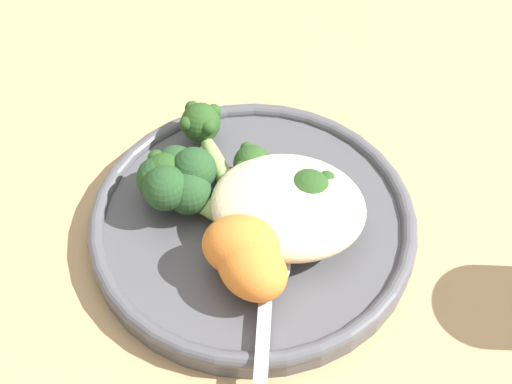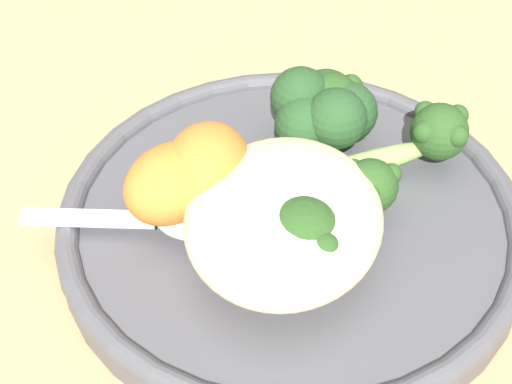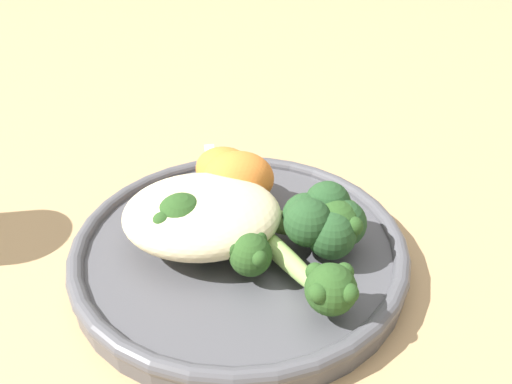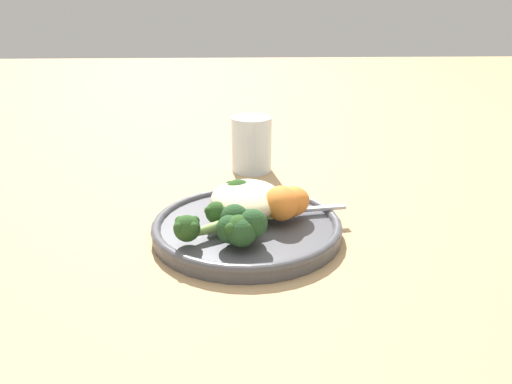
# 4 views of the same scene
# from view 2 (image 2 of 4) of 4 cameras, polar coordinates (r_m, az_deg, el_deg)

# --- Properties ---
(ground_plane) EXTENTS (4.00, 4.00, 0.00)m
(ground_plane) POSITION_cam_2_polar(r_m,az_deg,el_deg) (0.44, 0.21, -3.94)
(ground_plane) COLOR tan
(plate) EXTENTS (0.24, 0.24, 0.02)m
(plate) POSITION_cam_2_polar(r_m,az_deg,el_deg) (0.44, 2.39, -2.05)
(plate) COLOR #4C4C51
(plate) RESTS_ON ground_plane
(quinoa_mound) EXTENTS (0.11, 0.09, 0.04)m
(quinoa_mound) POSITION_cam_2_polar(r_m,az_deg,el_deg) (0.40, 1.86, -1.76)
(quinoa_mound) COLOR beige
(quinoa_mound) RESTS_ON plate
(broccoli_stalk_0) EXTENTS (0.08, 0.06, 0.04)m
(broccoli_stalk_0) POSITION_cam_2_polar(r_m,az_deg,el_deg) (0.39, 2.69, -2.55)
(broccoli_stalk_0) COLOR #8EB25B
(broccoli_stalk_0) RESTS_ON plate
(broccoli_stalk_1) EXTENTS (0.05, 0.08, 0.03)m
(broccoli_stalk_1) POSITION_cam_2_polar(r_m,az_deg,el_deg) (0.41, 4.04, -1.65)
(broccoli_stalk_1) COLOR #8EB25B
(broccoli_stalk_1) RESTS_ON plate
(broccoli_stalk_2) EXTENTS (0.04, 0.10, 0.03)m
(broccoli_stalk_2) POSITION_cam_2_polar(r_m,az_deg,el_deg) (0.42, 4.74, 0.25)
(broccoli_stalk_2) COLOR #8EB25B
(broccoli_stalk_2) RESTS_ON plate
(broccoli_stalk_3) EXTENTS (0.08, 0.11, 0.03)m
(broccoli_stalk_3) POSITION_cam_2_polar(r_m,az_deg,el_deg) (0.45, 9.98, 3.15)
(broccoli_stalk_3) COLOR #8EB25B
(broccoli_stalk_3) RESTS_ON plate
(broccoli_stalk_4) EXTENTS (0.11, 0.06, 0.03)m
(broccoli_stalk_4) POSITION_cam_2_polar(r_m,az_deg,el_deg) (0.46, 3.83, 4.43)
(broccoli_stalk_4) COLOR #8EB25B
(broccoli_stalk_4) RESTS_ON plate
(sweet_potato_chunk_0) EXTENTS (0.05, 0.04, 0.04)m
(sweet_potato_chunk_0) POSITION_cam_2_polar(r_m,az_deg,el_deg) (0.42, -3.28, 1.56)
(sweet_potato_chunk_0) COLOR orange
(sweet_potato_chunk_0) RESTS_ON plate
(sweet_potato_chunk_1) EXTENTS (0.07, 0.06, 0.04)m
(sweet_potato_chunk_1) POSITION_cam_2_polar(r_m,az_deg,el_deg) (0.42, -5.58, 0.61)
(sweet_potato_chunk_1) COLOR orange
(sweet_potato_chunk_1) RESTS_ON plate
(kale_tuft) EXTENTS (0.06, 0.06, 0.04)m
(kale_tuft) POSITION_cam_2_polar(r_m,az_deg,el_deg) (0.46, 4.49, 5.47)
(kale_tuft) COLOR #234723
(kale_tuft) RESTS_ON plate
(spoon) EXTENTS (0.04, 0.11, 0.01)m
(spoon) POSITION_cam_2_polar(r_m,az_deg,el_deg) (0.42, -4.96, -1.72)
(spoon) COLOR #B7B7BC
(spoon) RESTS_ON plate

